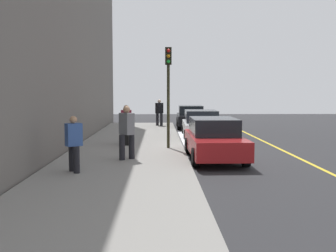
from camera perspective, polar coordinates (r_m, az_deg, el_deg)
ground_plane at (r=16.44m, az=5.83°, el=-3.83°), size 56.00×56.00×0.00m
sidewalk at (r=16.35m, az=-5.74°, el=-3.61°), size 28.00×4.60×0.15m
lane_stripe_centre at (r=17.13m, az=16.54°, el=-3.64°), size 28.00×0.14×0.01m
snow_bank_curb at (r=19.55m, az=2.63°, el=-2.09°), size 6.42×0.56×0.22m
parked_car_black at (r=27.84m, az=3.20°, el=1.34°), size 4.75×1.99×1.51m
parked_car_white at (r=20.89m, az=4.70°, el=0.13°), size 4.24×1.97×1.51m
parked_car_red at (r=14.86m, az=6.50°, el=-1.82°), size 4.63×1.95×1.51m
pedestrian_grey_coat at (r=13.95m, az=-5.84°, el=-0.71°), size 0.58×0.56×1.84m
pedestrian_burgundy_coat at (r=18.16m, az=-5.90°, el=0.41°), size 0.57×0.48×1.73m
pedestrian_black_coat at (r=27.61m, az=-1.23°, el=2.03°), size 0.55×0.56×1.78m
pedestrian_blue_coat at (r=12.00m, az=-13.13°, el=-2.25°), size 0.48×0.52×1.64m
traffic_light_pole at (r=16.66m, az=0.05°, el=6.50°), size 0.35×0.26×4.13m
rolling_suitcase at (r=17.69m, az=-5.91°, el=-1.84°), size 0.34×0.22×0.89m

